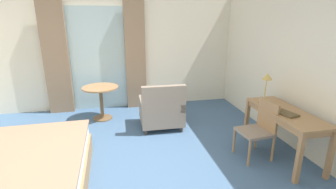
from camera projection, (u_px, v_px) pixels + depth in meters
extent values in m
cube|color=#426084|center=(125.00, 183.00, 3.25)|extent=(6.12, 6.53, 0.10)
cube|color=silver|center=(116.00, 52.00, 5.66)|extent=(5.72, 0.12, 2.61)
cube|color=silver|center=(324.00, 73.00, 3.41)|extent=(0.12, 6.13, 2.61)
cube|color=silver|center=(98.00, 60.00, 5.54)|extent=(1.25, 0.02, 2.30)
cube|color=#897056|center=(56.00, 58.00, 5.26)|extent=(0.52, 0.10, 2.45)
cube|color=#897056|center=(135.00, 56.00, 5.60)|extent=(0.45, 0.10, 2.45)
cube|color=#99755B|center=(22.00, 155.00, 2.87)|extent=(1.41, 1.82, 0.03)
cube|color=#9E754C|center=(286.00, 112.00, 3.62)|extent=(0.54, 1.37, 0.04)
cube|color=#9E754C|center=(285.00, 115.00, 3.64)|extent=(0.50, 1.30, 0.08)
cube|color=#9E754C|center=(330.00, 155.00, 3.16)|extent=(0.06, 0.06, 0.70)
cube|color=#9E754C|center=(271.00, 117.00, 4.38)|extent=(0.06, 0.06, 0.70)
cube|color=#9E754C|center=(299.00, 159.00, 3.07)|extent=(0.06, 0.06, 0.70)
cube|color=#9E754C|center=(247.00, 119.00, 4.29)|extent=(0.06, 0.06, 0.70)
cube|color=gray|center=(254.00, 132.00, 3.66)|extent=(0.48, 0.47, 0.04)
cube|color=#9E754C|center=(268.00, 115.00, 3.65)|extent=(0.07, 0.41, 0.44)
cylinder|color=#9E754C|center=(234.00, 141.00, 3.85)|extent=(0.04, 0.04, 0.40)
cylinder|color=#9E754C|center=(249.00, 154.00, 3.49)|extent=(0.04, 0.04, 0.40)
cylinder|color=#9E754C|center=(256.00, 137.00, 3.96)|extent=(0.04, 0.04, 0.40)
cylinder|color=#9E754C|center=(273.00, 149.00, 3.60)|extent=(0.04, 0.04, 0.40)
cylinder|color=tan|center=(264.00, 101.00, 4.02)|extent=(0.18, 0.18, 0.02)
cylinder|color=tan|center=(266.00, 90.00, 3.97)|extent=(0.02, 0.02, 0.37)
cone|color=tan|center=(267.00, 76.00, 3.92)|extent=(0.16, 0.16, 0.11)
cube|color=brown|center=(286.00, 114.00, 3.47)|extent=(0.26, 0.34, 0.03)
cube|color=gray|center=(161.00, 114.00, 4.80)|extent=(0.81, 0.79, 0.29)
cube|color=gray|center=(164.00, 100.00, 4.38)|extent=(0.79, 0.14, 0.52)
cube|color=gray|center=(178.00, 102.00, 4.80)|extent=(0.12, 0.78, 0.16)
cube|color=gray|center=(143.00, 105.00, 4.67)|extent=(0.12, 0.78, 0.16)
cylinder|color=#4C3D2D|center=(174.00, 116.00, 5.23)|extent=(0.04, 0.04, 0.10)
cylinder|color=#4C3D2D|center=(143.00, 118.00, 5.10)|extent=(0.04, 0.04, 0.10)
cylinder|color=#4C3D2D|center=(182.00, 129.00, 4.61)|extent=(0.04, 0.04, 0.10)
cylinder|color=#4C3D2D|center=(146.00, 132.00, 4.49)|extent=(0.04, 0.04, 0.10)
cylinder|color=#9E754C|center=(100.00, 87.00, 5.03)|extent=(0.73, 0.73, 0.03)
cylinder|color=brown|center=(102.00, 104.00, 5.13)|extent=(0.07, 0.07, 0.67)
cylinder|color=brown|center=(103.00, 118.00, 5.23)|extent=(0.40, 0.40, 0.02)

